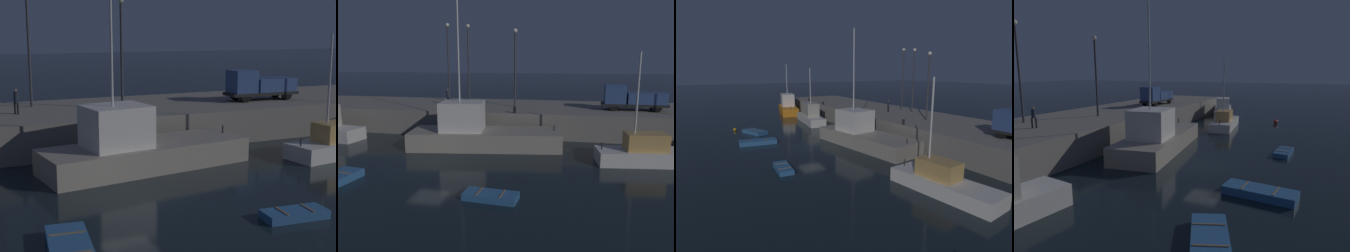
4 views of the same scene
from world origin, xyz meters
TOP-DOWN VIEW (x-y plane):
  - ground_plane at (0.00, 0.00)m, footprint 320.00×320.00m
  - pier_quay at (0.00, 14.22)m, footprint 63.09×10.96m
  - fishing_trawler_red at (15.62, 3.10)m, footprint 7.95×3.35m
  - fishing_trawler_green at (2.44, 5.28)m, footprint 12.99×5.83m
  - rowboat_white_mid at (5.85, -5.09)m, footprint 3.01×1.44m
  - lamp_post_west at (-4.53, 16.95)m, footprint 0.44×0.44m
  - lamp_post_east at (-1.94, 16.65)m, footprint 0.44×0.44m
  - lamp_post_central at (4.13, 13.26)m, footprint 0.44×0.44m
  - utility_truck at (15.80, 12.89)m, footprint 6.17×1.99m
  - dockworker at (-3.43, 13.50)m, footprint 0.43×0.43m
  - bollard_west at (4.81, 9.06)m, footprint 0.28×0.28m

SIDE VIEW (x-z plane):
  - ground_plane at x=0.00m, z-range 0.00..0.00m
  - rowboat_white_mid at x=5.85m, z-range -0.02..0.40m
  - fishing_trawler_red at x=15.62m, z-range -3.16..4.74m
  - pier_quay at x=0.00m, z-range 0.00..2.43m
  - fishing_trawler_green at x=2.44m, z-range -5.18..7.69m
  - bollard_west at x=4.81m, z-range 2.43..3.02m
  - dockworker at x=-3.43m, z-range 2.56..4.29m
  - utility_truck at x=15.80m, z-range 2.41..4.92m
  - lamp_post_central at x=4.13m, z-range 3.11..11.14m
  - lamp_post_east at x=-1.94m, z-range 3.12..12.04m
  - lamp_post_west at x=-4.53m, z-range 3.13..12.23m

